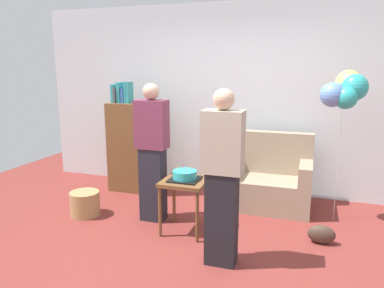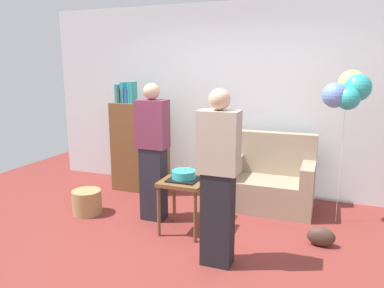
% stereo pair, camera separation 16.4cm
% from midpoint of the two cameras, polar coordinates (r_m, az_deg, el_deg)
% --- Properties ---
extents(ground_plane, '(8.00, 8.00, 0.00)m').
position_cam_midpoint_polar(ground_plane, '(3.83, -0.03, -16.22)').
color(ground_plane, maroon).
extents(wall_back, '(6.00, 0.10, 2.70)m').
position_cam_midpoint_polar(wall_back, '(5.37, 7.80, 6.90)').
color(wall_back, silver).
rests_on(wall_back, ground_plane).
extents(couch, '(1.10, 0.70, 0.96)m').
position_cam_midpoint_polar(couch, '(4.93, 12.99, -5.74)').
color(couch, gray).
rests_on(couch, ground_plane).
extents(bookshelf, '(0.80, 0.36, 1.60)m').
position_cam_midpoint_polar(bookshelf, '(5.43, -7.28, -0.24)').
color(bookshelf, brown).
rests_on(bookshelf, ground_plane).
extents(side_table, '(0.48, 0.48, 0.60)m').
position_cam_midpoint_polar(side_table, '(4.05, -0.09, -6.83)').
color(side_table, brown).
rests_on(side_table, ground_plane).
extents(birthday_cake, '(0.32, 0.32, 0.17)m').
position_cam_midpoint_polar(birthday_cake, '(4.00, -0.09, -4.91)').
color(birthday_cake, black).
rests_on(birthday_cake, side_table).
extents(person_blowing_candles, '(0.36, 0.22, 1.63)m').
position_cam_midpoint_polar(person_blowing_candles, '(4.31, -5.03, -1.21)').
color(person_blowing_candles, '#23232D').
rests_on(person_blowing_candles, ground_plane).
extents(person_holding_cake, '(0.36, 0.22, 1.63)m').
position_cam_midpoint_polar(person_holding_cake, '(3.31, 5.53, -5.29)').
color(person_holding_cake, black).
rests_on(person_holding_cake, ground_plane).
extents(wicker_basket, '(0.36, 0.36, 0.30)m').
position_cam_midpoint_polar(wicker_basket, '(4.80, -15.08, -8.71)').
color(wicker_basket, '#A88451').
rests_on(wicker_basket, ground_plane).
extents(handbag, '(0.28, 0.14, 0.20)m').
position_cam_midpoint_polar(handbag, '(4.12, 20.54, -13.36)').
color(handbag, '#473328').
rests_on(handbag, ground_plane).
extents(balloon_bunch, '(0.52, 0.46, 1.78)m').
position_cam_midpoint_polar(balloon_bunch, '(4.47, 24.18, 7.65)').
color(balloon_bunch, silver).
rests_on(balloon_bunch, ground_plane).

